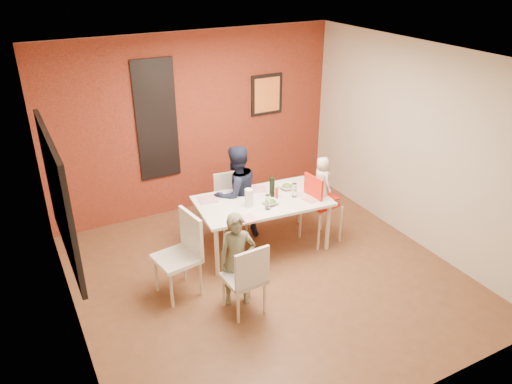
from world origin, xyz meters
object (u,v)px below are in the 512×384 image
chair_far (230,200)px  wine_bottle (272,187)px  high_chair (319,202)px  child_near (237,260)px  toddler (322,180)px  paper_towel_roll (249,198)px  chair_near (247,276)px  chair_left (183,250)px  dining_table (262,204)px  child_far (236,194)px

chair_far → wine_bottle: bearing=-51.5°
chair_far → wine_bottle: size_ratio=3.15×
high_chair → child_near: size_ratio=0.89×
high_chair → toddler: (0.03, 0.01, 0.31)m
high_chair → toddler: toddler is taller
chair_far → paper_towel_roll: paper_towel_roll is taller
chair_near → chair_left: (-0.47, 0.73, 0.07)m
child_near → toddler: toddler is taller
dining_table → chair_left: chair_left is taller
chair_left → paper_towel_roll: (1.04, 0.35, 0.28)m
chair_left → high_chair: 2.05m
child_near → child_far: (0.62, 1.31, 0.12)m
chair_near → chair_left: bearing=-60.8°
wine_bottle → paper_towel_roll: size_ratio=1.14×
wine_bottle → paper_towel_roll: (-0.41, -0.12, -0.02)m
dining_table → high_chair: high_chair is taller
chair_far → child_far: bearing=-84.8°
chair_near → wine_bottle: bearing=-132.6°
chair_far → child_near: size_ratio=0.76×
high_chair → paper_towel_roll: 1.04m
chair_near → child_near: bearing=-92.1°
toddler → wine_bottle: 0.68m
child_near → chair_near: bearing=-69.1°
high_chair → wine_bottle: 0.69m
child_near → paper_towel_roll: bearing=75.2°
chair_far → toddler: size_ratio=1.33×
paper_towel_roll → high_chair: bearing=-8.3°
child_near → paper_towel_roll: size_ratio=4.73×
dining_table → paper_towel_roll: size_ratio=7.48×
paper_towel_roll → chair_far: bearing=85.7°
high_chair → wine_bottle: size_ratio=3.71×
chair_far → child_near: child_near is taller
dining_table → child_far: child_far is taller
chair_left → high_chair: size_ratio=0.99×
dining_table → high_chair: (0.76, -0.23, -0.04)m
dining_table → toddler: (0.79, -0.22, 0.27)m
chair_near → high_chair: 1.83m
chair_far → toddler: bearing=-33.4°
dining_table → toddler: toddler is taller
dining_table → chair_left: size_ratio=1.79×
chair_far → chair_near: bearing=-101.7°
chair_left → child_near: bearing=33.9°
chair_left → dining_table: bearing=99.3°
toddler → wine_bottle: (-0.62, 0.26, -0.07)m
wine_bottle → dining_table: bearing=-168.1°
dining_table → chair_left: 1.35m
high_chair → child_near: bearing=107.5°
child_far → wine_bottle: size_ratio=5.01×
paper_towel_roll → child_near: bearing=-124.6°
dining_table → toddler: 0.86m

